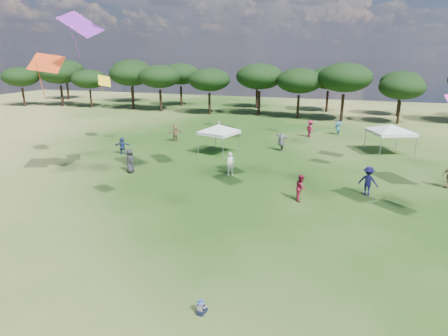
{
  "coord_description": "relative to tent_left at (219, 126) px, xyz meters",
  "views": [
    {
      "loc": [
        4.0,
        -7.82,
        8.52
      ],
      "look_at": [
        -0.57,
        6.0,
        4.1
      ],
      "focal_mm": 30.0,
      "sensor_mm": 36.0,
      "label": 1
    }
  ],
  "objects": [
    {
      "name": "festival_crowd",
      "position": [
        4.89,
        1.45,
        -1.67
      ],
      "size": [
        29.91,
        22.42,
        1.87
      ],
      "color": "white",
      "rests_on": "ground"
    },
    {
      "name": "tent_right",
      "position": [
        14.4,
        4.93,
        -0.01
      ],
      "size": [
        6.18,
        6.18,
        2.95
      ],
      "rotation": [
        0.0,
        0.0,
        0.39
      ],
      "color": "gray",
      "rests_on": "ground"
    },
    {
      "name": "tent_left",
      "position": [
        0.0,
        0.0,
        0.0
      ],
      "size": [
        5.54,
        5.54,
        2.96
      ],
      "rotation": [
        0.0,
        0.0,
        -0.28
      ],
      "color": "gray",
      "rests_on": "ground"
    },
    {
      "name": "tree_line",
      "position": [
        9.0,
        24.57,
        2.89
      ],
      "size": [
        108.78,
        17.63,
        7.77
      ],
      "color": "black",
      "rests_on": "ground"
    },
    {
      "name": "toddler",
      "position": [
        6.48,
        -20.64,
        -2.29
      ],
      "size": [
        0.39,
        0.43,
        0.56
      ],
      "rotation": [
        0.0,
        0.0,
        -0.13
      ],
      "color": "black",
      "rests_on": "ground"
    }
  ]
}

